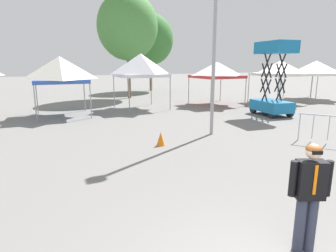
% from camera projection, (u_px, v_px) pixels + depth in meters
% --- Properties ---
extents(canopy_tent_behind_center, '(2.98, 2.98, 3.31)m').
position_uv_depth(canopy_tent_behind_center, '(60.00, 70.00, 15.74)').
color(canopy_tent_behind_center, '#9E9EA3').
rests_on(canopy_tent_behind_center, ground).
extents(canopy_tent_far_left, '(3.12, 3.12, 3.55)m').
position_uv_depth(canopy_tent_far_left, '(141.00, 65.00, 18.29)').
color(canopy_tent_far_left, '#9E9EA3').
rests_on(canopy_tent_far_left, ground).
extents(canopy_tent_left_of_center, '(3.12, 3.12, 3.04)m').
position_uv_depth(canopy_tent_left_of_center, '(217.00, 70.00, 20.22)').
color(canopy_tent_left_of_center, '#9E9EA3').
rests_on(canopy_tent_left_of_center, ground).
extents(canopy_tent_far_right, '(3.35, 3.35, 3.14)m').
position_uv_depth(canopy_tent_far_right, '(281.00, 68.00, 21.33)').
color(canopy_tent_far_right, '#9E9EA3').
rests_on(canopy_tent_far_right, ground).
extents(canopy_tent_center, '(3.58, 3.58, 3.14)m').
position_uv_depth(canopy_tent_center, '(316.00, 68.00, 23.55)').
color(canopy_tent_center, '#9E9EA3').
rests_on(canopy_tent_center, ground).
extents(scissor_lift, '(1.67, 2.45, 4.12)m').
position_uv_depth(scissor_lift, '(272.00, 94.00, 16.24)').
color(scissor_lift, black).
rests_on(scissor_lift, ground).
extents(person_foreground, '(0.60, 0.39, 1.78)m').
position_uv_depth(person_foreground, '(309.00, 191.00, 4.35)').
color(person_foreground, '#33384C').
rests_on(person_foreground, ground).
extents(light_pole_near_lift, '(0.36, 0.36, 7.32)m').
position_uv_depth(light_pole_near_lift, '(215.00, 30.00, 11.18)').
color(light_pole_near_lift, '#9E9EA3').
rests_on(light_pole_near_lift, ground).
extents(tree_behind_tents_center, '(4.98, 4.98, 8.63)m').
position_uv_depth(tree_behind_tents_center, '(128.00, 27.00, 23.37)').
color(tree_behind_tents_center, brown).
rests_on(tree_behind_tents_center, ground).
extents(tree_behind_tents_left, '(4.83, 4.83, 8.06)m').
position_uv_depth(tree_behind_tents_left, '(150.00, 39.00, 30.08)').
color(tree_behind_tents_left, brown).
rests_on(tree_behind_tents_left, ground).
extents(crowd_barrier_mid_lot, '(1.32, 1.69, 1.08)m').
position_uv_depth(crowd_barrier_mid_lot, '(329.00, 124.00, 10.54)').
color(crowd_barrier_mid_lot, '#B7BABF').
rests_on(crowd_barrier_mid_lot, ground).
extents(traffic_cone_lot_center, '(0.32, 0.32, 0.50)m').
position_uv_depth(traffic_cone_lot_center, '(161.00, 139.00, 10.37)').
color(traffic_cone_lot_center, orange).
rests_on(traffic_cone_lot_center, ground).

